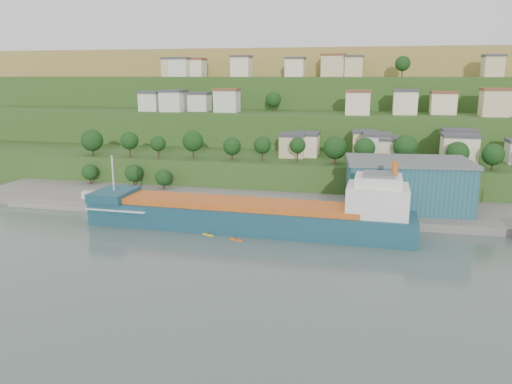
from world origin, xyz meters
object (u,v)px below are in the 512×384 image
(cargo_ship_near, at_px, (257,217))
(caravan, at_px, (93,196))
(kayak_orange, at_px, (236,239))
(warehouse, at_px, (407,184))

(cargo_ship_near, bearing_deg, caravan, 167.49)
(cargo_ship_near, distance_m, kayak_orange, 9.34)
(warehouse, distance_m, caravan, 85.58)
(cargo_ship_near, distance_m, caravan, 51.52)
(warehouse, height_order, kayak_orange, warehouse)
(caravan, relative_size, kayak_orange, 1.86)
(cargo_ship_near, height_order, caravan, cargo_ship_near)
(kayak_orange, bearing_deg, cargo_ship_near, 91.67)
(cargo_ship_near, bearing_deg, kayak_orange, -107.75)
(caravan, xyz_separation_m, kayak_orange, (47.21, -20.52, -2.36))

